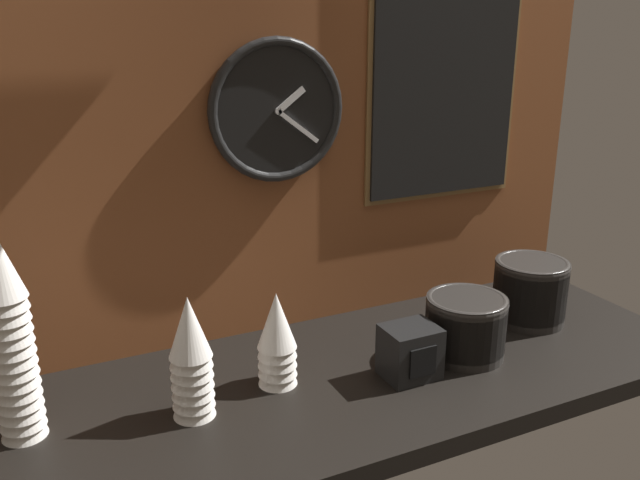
# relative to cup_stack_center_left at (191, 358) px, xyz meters

# --- Properties ---
(ground_plane) EXTENTS (1.60, 0.56, 0.04)m
(ground_plane) POSITION_rel_cup_stack_center_left_xyz_m (0.27, 0.02, -0.13)
(ground_plane) COLOR black
(wall_tiled_back) EXTENTS (1.60, 0.03, 1.05)m
(wall_tiled_back) POSITION_rel_cup_stack_center_left_xyz_m (0.27, 0.29, 0.41)
(wall_tiled_back) COLOR brown
(wall_tiled_back) RESTS_ON ground_plane
(cup_stack_center_left) EXTENTS (0.08, 0.08, 0.23)m
(cup_stack_center_left) POSITION_rel_cup_stack_center_left_xyz_m (0.00, 0.00, 0.00)
(cup_stack_center_left) COLOR white
(cup_stack_center_left) RESTS_ON ground_plane
(cup_stack_far_left) EXTENTS (0.08, 0.08, 0.37)m
(cup_stack_far_left) POSITION_rel_cup_stack_center_left_xyz_m (-0.28, 0.07, 0.07)
(cup_stack_far_left) COLOR white
(cup_stack_far_left) RESTS_ON ground_plane
(cup_stack_center) EXTENTS (0.08, 0.08, 0.19)m
(cup_stack_center) POSITION_rel_cup_stack_center_left_xyz_m (0.18, 0.04, -0.02)
(cup_stack_center) COLOR white
(cup_stack_center) RESTS_ON ground_plane
(bowl_stack_far_right) EXTENTS (0.17, 0.17, 0.15)m
(bowl_stack_far_right) POSITION_rel_cup_stack_center_left_xyz_m (0.81, 0.05, -0.04)
(bowl_stack_far_right) COLOR black
(bowl_stack_far_right) RESTS_ON ground_plane
(bowl_stack_right) EXTENTS (0.17, 0.17, 0.13)m
(bowl_stack_right) POSITION_rel_cup_stack_center_left_xyz_m (0.57, -0.02, -0.05)
(bowl_stack_right) COLOR black
(bowl_stack_right) RESTS_ON ground_plane
(wall_clock) EXTENTS (0.30, 0.03, 0.30)m
(wall_clock) POSITION_rel_cup_stack_center_left_xyz_m (0.27, 0.26, 0.38)
(wall_clock) COLOR black
(menu_board) EXTENTS (0.41, 0.01, 0.62)m
(menu_board) POSITION_rel_cup_stack_center_left_xyz_m (0.70, 0.26, 0.46)
(menu_board) COLOR olive
(napkin_dispenser) EXTENTS (0.11, 0.09, 0.11)m
(napkin_dispenser) POSITION_rel_cup_stack_center_left_xyz_m (0.42, -0.05, -0.06)
(napkin_dispenser) COLOR black
(napkin_dispenser) RESTS_ON ground_plane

